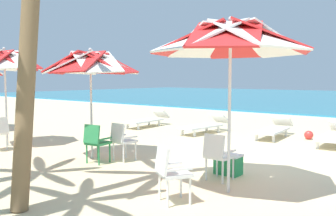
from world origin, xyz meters
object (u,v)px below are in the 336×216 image
at_px(plastic_chair_0, 218,154).
at_px(sun_lounger_1, 274,129).
at_px(plastic_chair_2, 96,141).
at_px(sun_lounger_0, 335,135).
at_px(beach_umbrella_1, 90,64).
at_px(plastic_chair_3, 122,139).
at_px(cooler_box, 228,164).
at_px(beach_ball, 309,135).
at_px(beach_umbrella_2, 4,62).
at_px(plastic_chair_1, 170,170).
at_px(beach_umbrella_0, 230,40).
at_px(sun_lounger_3, 147,119).
at_px(sun_lounger_2, 205,125).

distance_m(plastic_chair_0, sun_lounger_1, 5.33).
xyz_separation_m(plastic_chair_2, sun_lounger_0, (3.53, 5.57, -0.22)).
xyz_separation_m(beach_umbrella_1, plastic_chair_3, (0.75, 0.24, -1.69)).
xyz_separation_m(cooler_box, beach_ball, (-0.02, 5.04, -0.07)).
bearing_deg(plastic_chair_0, sun_lounger_0, 81.36).
height_order(beach_umbrella_2, sun_lounger_0, beach_umbrella_2).
height_order(sun_lounger_0, cooler_box, sun_lounger_0).
bearing_deg(plastic_chair_1, beach_umbrella_2, 173.15).
xyz_separation_m(beach_umbrella_0, beach_umbrella_1, (-3.70, 0.22, -0.28)).
relative_size(beach_umbrella_0, cooler_box, 5.65).
bearing_deg(sun_lounger_1, sun_lounger_3, -172.57).
height_order(beach_umbrella_0, plastic_chair_0, beach_umbrella_0).
bearing_deg(sun_lounger_2, plastic_chair_2, -84.73).
relative_size(sun_lounger_1, cooler_box, 4.38).
bearing_deg(sun_lounger_1, cooler_box, -78.13).
relative_size(plastic_chair_2, sun_lounger_0, 0.40).
bearing_deg(beach_umbrella_1, plastic_chair_3, 17.98).
bearing_deg(beach_umbrella_2, plastic_chair_2, 3.01).
relative_size(plastic_chair_1, plastic_chair_3, 1.00).
distance_m(beach_umbrella_2, sun_lounger_3, 5.67).
relative_size(plastic_chair_0, plastic_chair_1, 1.00).
bearing_deg(cooler_box, beach_umbrella_1, -166.68).
height_order(plastic_chair_1, sun_lounger_2, plastic_chair_1).
bearing_deg(beach_umbrella_0, beach_ball, 95.36).
distance_m(beach_umbrella_0, beach_umbrella_2, 6.76).
height_order(sun_lounger_1, beach_ball, sun_lounger_1).
bearing_deg(plastic_chair_2, cooler_box, 20.49).
height_order(beach_umbrella_0, sun_lounger_1, beach_umbrella_0).
xyz_separation_m(plastic_chair_2, beach_umbrella_2, (-3.52, -0.18, 1.81)).
bearing_deg(sun_lounger_3, sun_lounger_0, 4.08).
height_order(beach_umbrella_1, beach_ball, beach_umbrella_1).
bearing_deg(cooler_box, plastic_chair_0, -82.87).
bearing_deg(plastic_chair_3, beach_umbrella_1, -162.02).
bearing_deg(beach_umbrella_2, beach_ball, 45.20).
distance_m(plastic_chair_1, beach_umbrella_1, 3.87).
relative_size(beach_umbrella_0, plastic_chair_2, 3.26).
xyz_separation_m(sun_lounger_2, sun_lounger_3, (-2.60, -0.01, 0.00)).
height_order(plastic_chair_2, sun_lounger_2, plastic_chair_2).
height_order(beach_umbrella_0, plastic_chair_1, beach_umbrella_0).
relative_size(beach_umbrella_2, cooler_box, 5.40).
xyz_separation_m(beach_umbrella_1, sun_lounger_3, (-2.62, 4.84, -1.90)).
xyz_separation_m(plastic_chair_1, sun_lounger_0, (0.73, 6.51, -0.22)).
distance_m(plastic_chair_1, sun_lounger_0, 6.56).
distance_m(beach_umbrella_1, cooler_box, 3.80).
xyz_separation_m(beach_umbrella_2, sun_lounger_3, (0.44, 5.28, -2.03)).
bearing_deg(sun_lounger_2, sun_lounger_3, -179.81).
bearing_deg(sun_lounger_1, beach_umbrella_1, -111.63).
relative_size(plastic_chair_3, sun_lounger_0, 0.40).
relative_size(beach_umbrella_0, beach_ball, 10.55).
height_order(beach_umbrella_0, cooler_box, beach_umbrella_0).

